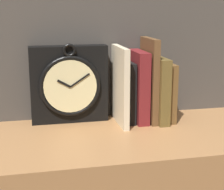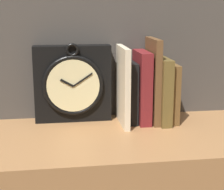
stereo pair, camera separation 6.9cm
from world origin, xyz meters
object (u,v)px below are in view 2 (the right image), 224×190
at_px(clock, 73,84).
at_px(book_slot3_brown, 153,81).
at_px(book_slot0_cream, 123,86).
at_px(book_slot2_maroon, 142,87).
at_px(book_slot4_brown, 161,90).
at_px(book_slot5_brown, 170,92).
at_px(book_slot1_black, 130,92).

bearing_deg(clock, book_slot3_brown, -8.96).
bearing_deg(book_slot3_brown, book_slot0_cream, -173.16).
distance_m(book_slot2_maroon, book_slot3_brown, 0.04).
height_order(book_slot3_brown, book_slot4_brown, book_slot3_brown).
bearing_deg(book_slot2_maroon, clock, 170.39).
height_order(clock, book_slot5_brown, clock).
bearing_deg(book_slot1_black, book_slot4_brown, -9.80).
distance_m(clock, book_slot0_cream, 0.15).
distance_m(clock, book_slot4_brown, 0.26).
height_order(book_slot2_maroon, book_slot4_brown, book_slot2_maroon).
bearing_deg(book_slot4_brown, book_slot5_brown, 14.61).
bearing_deg(book_slot0_cream, clock, 161.42).
bearing_deg(book_slot4_brown, clock, 170.52).
height_order(book_slot2_maroon, book_slot3_brown, book_slot3_brown).
relative_size(book_slot3_brown, book_slot4_brown, 1.29).
bearing_deg(book_slot3_brown, book_slot4_brown, -14.18).
xyz_separation_m(book_slot1_black, book_slot5_brown, (0.12, -0.01, -0.00)).
relative_size(book_slot4_brown, book_slot5_brown, 1.10).
height_order(book_slot1_black, book_slot3_brown, book_slot3_brown).
relative_size(clock, book_slot0_cream, 1.04).
height_order(book_slot0_cream, book_slot3_brown, book_slot3_brown).
xyz_separation_m(book_slot1_black, book_slot3_brown, (0.07, -0.01, 0.03)).
bearing_deg(book_slot0_cream, book_slot4_brown, 2.26).
relative_size(book_slot0_cream, book_slot5_brown, 1.30).
height_order(book_slot1_black, book_slot4_brown, book_slot4_brown).
relative_size(book_slot1_black, book_slot3_brown, 0.72).
bearing_deg(book_slot4_brown, book_slot2_maroon, 171.00).
bearing_deg(book_slot1_black, clock, 170.70).
xyz_separation_m(book_slot0_cream, book_slot5_brown, (0.14, 0.01, -0.03)).
bearing_deg(book_slot0_cream, book_slot1_black, 40.64).
bearing_deg(book_slot3_brown, clock, 171.04).
bearing_deg(book_slot5_brown, book_slot4_brown, -165.39).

